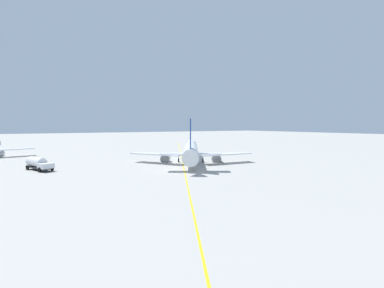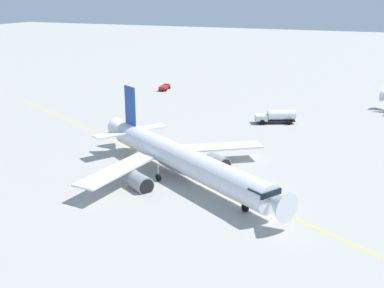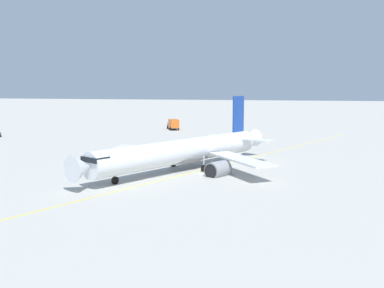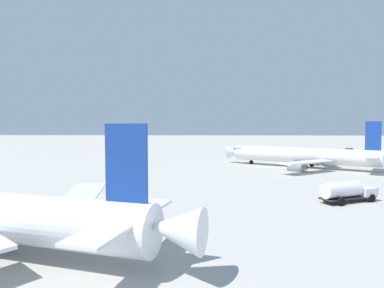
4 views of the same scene
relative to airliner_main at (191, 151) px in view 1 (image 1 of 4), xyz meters
name	(u,v)px [view 1 (image 1 of 4)]	position (x,y,z in m)	size (l,w,h in m)	color
ground_plane	(175,162)	(-4.24, 1.18, -2.89)	(600.00, 600.00, 0.00)	#ADAAA3
airliner_main	(191,151)	(0.00, 0.00, 0.00)	(28.84, 37.62, 11.90)	white
fuel_tanker_truck	(39,163)	(-36.58, 5.18, -1.33)	(5.71, 8.59, 2.87)	#232326
taxiway_centreline	(182,159)	(0.58, 6.36, -2.88)	(66.73, 132.64, 0.01)	yellow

